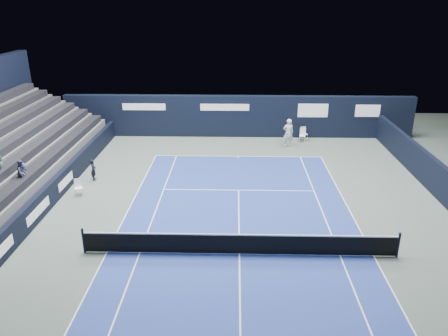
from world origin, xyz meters
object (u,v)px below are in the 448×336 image
Objects in this scene: folding_chair_back_a at (303,133)px; folding_chair_back_b at (304,132)px; line_judge_chair at (78,186)px; tennis_net at (240,243)px; tennis_player at (288,133)px.

folding_chair_back_b is at bearing 83.89° from folding_chair_back_a.
folding_chair_back_a is 1.06× the size of line_judge_chair.
tennis_net is at bearing -48.84° from line_judge_chair.
tennis_net is 14.58m from tennis_player.
folding_chair_back_a is 0.07× the size of tennis_net.
line_judge_chair is (-13.38, -10.12, -0.04)m from folding_chair_back_b.
folding_chair_back_b reaches higher than folding_chair_back_a.
folding_chair_back_a is 16.03m from tennis_net.
tennis_player reaches higher than line_judge_chair.
folding_chair_back_b is (0.13, 0.40, -0.09)m from folding_chair_back_a.
tennis_player is at bearing -124.12° from folding_chair_back_a.
tennis_player is (12.04, 8.55, 0.48)m from line_judge_chair.
line_judge_chair is 0.07× the size of tennis_net.
tennis_net is at bearing -103.97° from tennis_player.
folding_chair_back_a is 0.99× the size of folding_chair_back_b.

